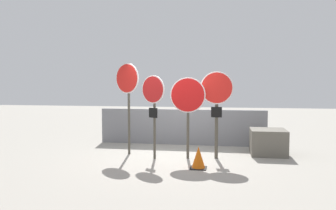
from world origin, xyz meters
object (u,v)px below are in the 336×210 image
stop_sign_0 (128,87)px  stop_sign_1 (153,98)px  traffic_cone_0 (198,158)px  storage_crate (268,142)px  stop_sign_3 (217,98)px  stop_sign_2 (188,101)px

stop_sign_0 → stop_sign_1: size_ratio=1.16×
traffic_cone_0 → storage_crate: (1.77, 1.85, 0.10)m
stop_sign_3 → storage_crate: 2.02m
stop_sign_2 → traffic_cone_0: 1.61m
stop_sign_0 → stop_sign_3: bearing=23.6°
stop_sign_0 → storage_crate: size_ratio=2.64×
stop_sign_3 → traffic_cone_0: size_ratio=4.44×
stop_sign_1 → stop_sign_2: stop_sign_1 is taller
traffic_cone_0 → stop_sign_0: bearing=149.5°
traffic_cone_0 → storage_crate: storage_crate is taller
stop_sign_1 → stop_sign_2: size_ratio=1.02×
stop_sign_1 → traffic_cone_0: (1.22, -0.75, -1.33)m
stop_sign_0 → traffic_cone_0: stop_sign_0 is taller
stop_sign_1 → storage_crate: 3.42m
storage_crate → stop_sign_0: bearing=-170.5°
stop_sign_0 → traffic_cone_0: 2.87m
stop_sign_3 → traffic_cone_0: (-0.37, -1.07, -1.32)m
stop_sign_2 → stop_sign_3: bearing=10.1°
stop_sign_0 → traffic_cone_0: bearing=-3.6°
stop_sign_2 → stop_sign_3: (0.73, 0.14, 0.05)m
stop_sign_1 → storage_crate: (3.00, 1.10, -1.23)m
stop_sign_3 → traffic_cone_0: stop_sign_3 is taller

